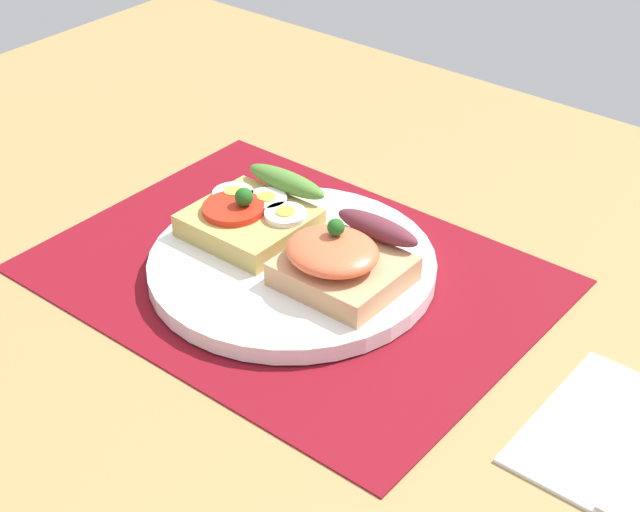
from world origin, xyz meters
TOP-DOWN VIEW (x-y plane):
  - ground_plane at (0.00, 0.00)cm, footprint 120.00×90.00cm
  - placemat at (0.00, 0.00)cm, footprint 40.79×30.57cm
  - plate at (0.00, 0.00)cm, footprint 24.12×24.12cm
  - sandwich_egg_tomato at (-5.49, 1.45)cm, footprint 9.71×10.58cm
  - sandwich_salmon at (5.20, 0.06)cm, footprint 9.31×10.12cm
  - napkin at (31.08, -0.88)cm, footprint 13.71×14.23cm

SIDE VIEW (x-z plane):
  - ground_plane at x=0.00cm, z-range -3.20..0.00cm
  - placemat at x=0.00cm, z-range 0.00..0.30cm
  - napkin at x=31.08cm, z-range 0.00..0.60cm
  - plate at x=0.00cm, z-range 0.30..1.76cm
  - sandwich_egg_tomato at x=-5.49cm, z-range 1.15..5.39cm
  - sandwich_salmon at x=5.20cm, z-range 0.98..6.57cm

